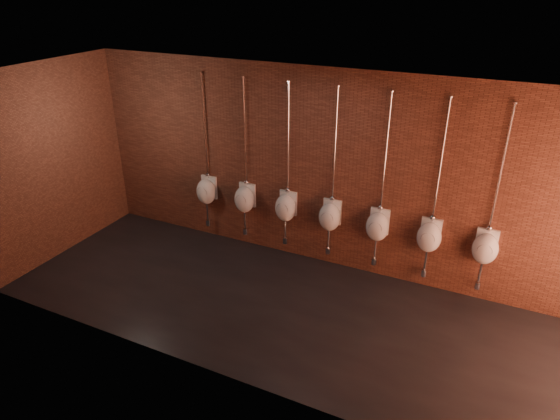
# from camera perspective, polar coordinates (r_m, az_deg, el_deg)

# --- Properties ---
(ground) EXTENTS (8.50, 8.50, 0.00)m
(ground) POSITION_cam_1_polar(r_m,az_deg,el_deg) (7.34, 1.04, -11.40)
(ground) COLOR black
(ground) RESTS_ON ground
(room_shell) EXTENTS (8.54, 3.04, 3.22)m
(room_shell) POSITION_cam_1_polar(r_m,az_deg,el_deg) (6.33, 1.19, 3.27)
(room_shell) COLOR black
(room_shell) RESTS_ON ground
(urinal_0) EXTENTS (0.35, 0.31, 2.71)m
(urinal_0) POSITION_cam_1_polar(r_m,az_deg,el_deg) (8.88, -8.41, 2.21)
(urinal_0) COLOR white
(urinal_0) RESTS_ON ground
(urinal_1) EXTENTS (0.35, 0.31, 2.71)m
(urinal_1) POSITION_cam_1_polar(r_m,az_deg,el_deg) (8.51, -4.06, 1.33)
(urinal_1) COLOR white
(urinal_1) RESTS_ON ground
(urinal_2) EXTENTS (0.35, 0.31, 2.71)m
(urinal_2) POSITION_cam_1_polar(r_m,az_deg,el_deg) (8.18, 0.66, 0.37)
(urinal_2) COLOR white
(urinal_2) RESTS_ON ground
(urinal_3) EXTENTS (0.35, 0.31, 2.71)m
(urinal_3) POSITION_cam_1_polar(r_m,az_deg,el_deg) (7.92, 5.73, -0.66)
(urinal_3) COLOR white
(urinal_3) RESTS_ON ground
(urinal_4) EXTENTS (0.35, 0.31, 2.71)m
(urinal_4) POSITION_cam_1_polar(r_m,az_deg,el_deg) (7.73, 11.10, -1.75)
(urinal_4) COLOR white
(urinal_4) RESTS_ON ground
(urinal_5) EXTENTS (0.35, 0.31, 2.71)m
(urinal_5) POSITION_cam_1_polar(r_m,az_deg,el_deg) (7.61, 16.69, -2.87)
(urinal_5) COLOR white
(urinal_5) RESTS_ON ground
(urinal_6) EXTENTS (0.35, 0.31, 2.71)m
(urinal_6) POSITION_cam_1_polar(r_m,az_deg,el_deg) (7.57, 22.42, -3.98)
(urinal_6) COLOR white
(urinal_6) RESTS_ON ground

